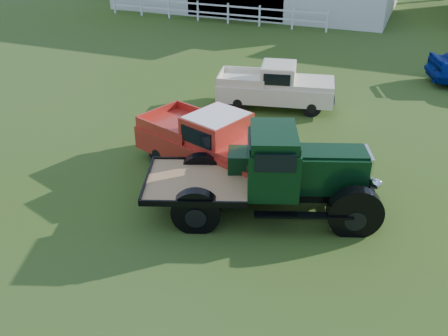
% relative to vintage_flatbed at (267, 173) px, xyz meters
% --- Properties ---
extents(ground, '(120.00, 120.00, 0.00)m').
position_rel_vintage_flatbed_xyz_m(ground, '(-1.28, -1.29, -1.10)').
color(ground, '#314E0F').
extents(fence_rail, '(14.20, 0.16, 1.20)m').
position_rel_vintage_flatbed_xyz_m(fence_rail, '(-9.28, 18.71, -0.50)').
color(fence_rail, white).
rests_on(fence_rail, ground).
extents(vintage_flatbed, '(5.97, 3.95, 2.20)m').
position_rel_vintage_flatbed_xyz_m(vintage_flatbed, '(0.00, 0.00, 0.00)').
color(vintage_flatbed, black).
rests_on(vintage_flatbed, ground).
extents(red_pickup, '(5.21, 3.38, 1.77)m').
position_rel_vintage_flatbed_xyz_m(red_pickup, '(-1.98, 1.43, -0.21)').
color(red_pickup, '#B12A1D').
rests_on(red_pickup, ground).
extents(white_pickup, '(4.58, 2.52, 1.59)m').
position_rel_vintage_flatbed_xyz_m(white_pickup, '(-1.79, 6.78, -0.30)').
color(white_pickup, beige).
rests_on(white_pickup, ground).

